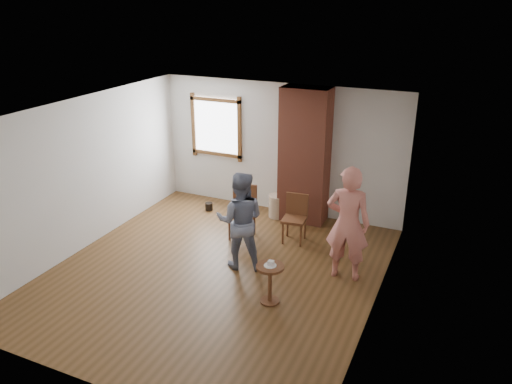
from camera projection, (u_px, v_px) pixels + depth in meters
ground at (216, 272)px, 8.00m from camera, size 5.50×5.50×0.00m
room_shell at (227, 154)px, 7.86m from camera, size 5.04×5.52×2.62m
brick_chimney at (305, 156)px, 9.41m from camera, size 0.90×0.50×2.60m
stoneware_crock at (277, 206)px, 9.91m from camera, size 0.43×0.43×0.45m
dark_pot at (209, 207)px, 10.26m from camera, size 0.20×0.20×0.16m
dining_chair_left at (243, 208)px, 9.03m from camera, size 0.51×0.51×0.96m
dining_chair_right at (295, 215)px, 8.88m from camera, size 0.44×0.44×0.86m
side_table at (270, 278)px, 7.08m from camera, size 0.40×0.40×0.60m
cake_plate at (270, 265)px, 7.00m from camera, size 0.18×0.18×0.01m
cake_slice at (271, 263)px, 6.99m from camera, size 0.08×0.07×0.06m
man at (240, 221)px, 7.90m from camera, size 0.94×0.83×1.62m
person_pink at (348, 224)px, 7.55m from camera, size 0.71×0.50×1.83m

